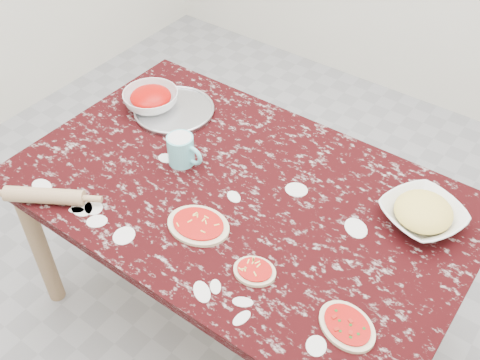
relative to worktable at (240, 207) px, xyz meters
name	(u,v)px	position (x,y,z in m)	size (l,w,h in m)	color
ground	(240,311)	(0.00, 0.00, -0.67)	(4.00, 4.00, 0.00)	gray
worktable	(240,207)	(0.00, 0.00, 0.00)	(1.60, 1.00, 0.75)	black
pizza_tray	(174,111)	(-0.49, 0.21, 0.09)	(0.32, 0.32, 0.01)	#B2B2B7
sauce_bowl	(151,100)	(-0.59, 0.19, 0.12)	(0.23, 0.23, 0.07)	white
cheese_bowl	(422,215)	(0.57, 0.23, 0.11)	(0.25, 0.25, 0.06)	white
flour_mug	(182,150)	(-0.26, 0.00, 0.14)	(0.15, 0.10, 0.11)	#71D4DC
pizza_left	(198,225)	(-0.01, -0.22, 0.09)	(0.24, 0.20, 0.02)	beige
pizza_mid	(255,271)	(0.25, -0.26, 0.09)	(0.16, 0.14, 0.02)	beige
pizza_right	(347,326)	(0.57, -0.27, 0.09)	(0.21, 0.19, 0.02)	beige
rolling_pin	(44,196)	(-0.51, -0.44, 0.11)	(0.06, 0.06, 0.28)	tan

